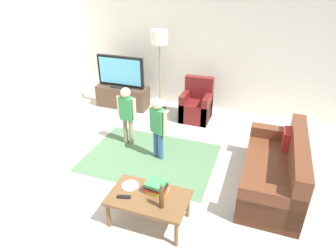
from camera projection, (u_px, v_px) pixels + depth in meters
ground at (155, 180)px, 4.64m from camera, size 7.80×7.80×0.00m
wall_back at (204, 48)px, 6.47m from camera, size 6.00×0.12×2.70m
area_rug at (150, 158)px, 5.16m from camera, size 2.20×1.60×0.01m
tv_stand at (123, 97)px, 6.92m from camera, size 1.20×0.44×0.50m
tv at (120, 72)px, 6.61m from camera, size 1.10×0.28×0.71m
couch at (278, 173)px, 4.33m from camera, size 0.80×1.80×0.86m
armchair at (197, 106)px, 6.34m from camera, size 0.60×0.60×0.90m
floor_lamp at (159, 42)px, 6.17m from camera, size 0.36×0.36×1.78m
child_near_tv at (127, 111)px, 5.28m from camera, size 0.37×0.18×1.11m
child_center at (158, 123)px, 4.87m from camera, size 0.35×0.21×1.10m
coffee_table at (149, 199)px, 3.72m from camera, size 1.00×0.60×0.42m
book_stack at (156, 187)px, 3.74m from camera, size 0.29×0.23×0.14m
bottle at (161, 198)px, 3.46m from camera, size 0.06×0.06×0.34m
tv_remote at (124, 197)px, 3.67m from camera, size 0.18×0.09×0.02m
plate at (130, 186)px, 3.86m from camera, size 0.22×0.22×0.02m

